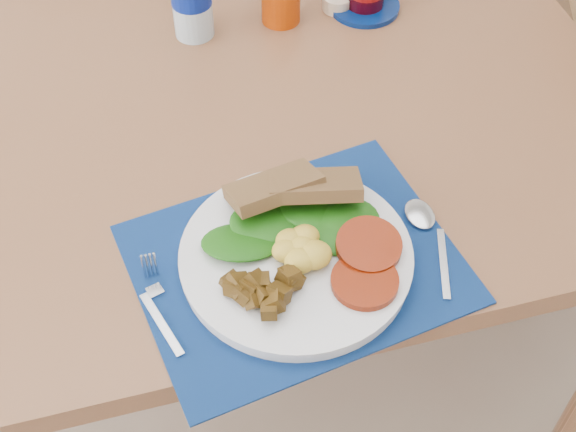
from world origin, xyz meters
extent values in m
cube|color=brown|center=(0.00, 0.20, 0.73)|extent=(1.40, 0.90, 0.04)
cylinder|color=brown|center=(0.64, 0.59, 0.35)|extent=(0.06, 0.06, 0.71)
cube|color=brown|center=(-0.06, 0.88, 0.39)|extent=(0.46, 0.45, 0.04)
cylinder|color=brown|center=(0.13, 0.98, 0.19)|extent=(0.03, 0.03, 0.37)
cylinder|color=brown|center=(-0.17, 1.06, 0.19)|extent=(0.03, 0.03, 0.37)
cylinder|color=brown|center=(0.06, 0.69, 0.19)|extent=(0.03, 0.03, 0.37)
cylinder|color=brown|center=(-0.25, 0.77, 0.19)|extent=(0.03, 0.03, 0.37)
cylinder|color=brown|center=(0.69, 0.15, 0.20)|extent=(0.04, 0.04, 0.40)
cylinder|color=brown|center=(0.81, 0.48, 0.20)|extent=(0.04, 0.04, 0.40)
cube|color=black|center=(0.08, -0.11, 0.75)|extent=(0.46, 0.39, 0.00)
cylinder|color=silver|center=(0.08, -0.11, 0.76)|extent=(0.30, 0.30, 0.02)
ellipsoid|color=gold|center=(0.09, -0.12, 0.79)|extent=(0.07, 0.06, 0.03)
cylinder|color=#942105|center=(0.16, -0.16, 0.78)|extent=(0.09, 0.09, 0.01)
ellipsoid|color=#0D3D07|center=(0.09, -0.07, 0.78)|extent=(0.16, 0.10, 0.02)
cube|color=olive|center=(0.11, -0.03, 0.81)|extent=(0.13, 0.08, 0.04)
cube|color=#B2B5BA|center=(-0.10, -0.16, 0.76)|extent=(0.04, 0.10, 0.00)
cube|color=#B2B5BA|center=(-0.10, -0.09, 0.76)|extent=(0.03, 0.06, 0.00)
cube|color=#B2B5BA|center=(0.27, -0.17, 0.76)|extent=(0.05, 0.11, 0.00)
ellipsoid|color=#B2B5BA|center=(0.27, -0.08, 0.76)|extent=(0.04, 0.06, 0.01)
cylinder|color=beige|center=(0.31, 0.42, 0.76)|extent=(0.05, 0.05, 0.03)
cylinder|color=#051B55|center=(0.36, 0.41, 0.75)|extent=(0.13, 0.13, 0.01)
camera|label=1|loc=(-0.09, -0.73, 1.60)|focal=50.00mm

